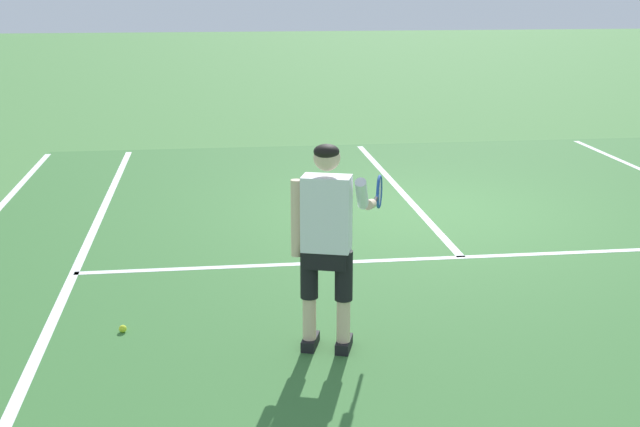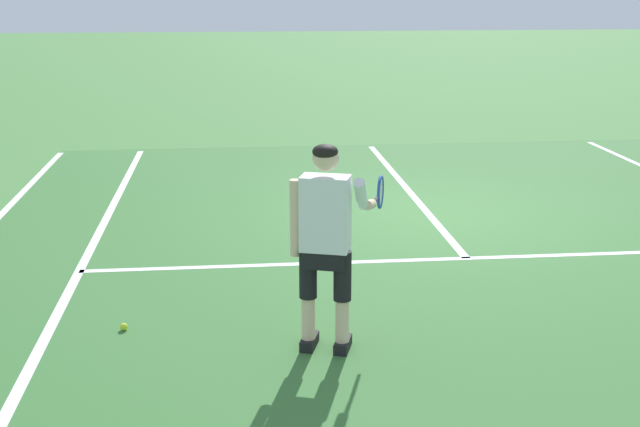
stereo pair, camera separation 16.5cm
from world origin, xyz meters
name	(u,v)px [view 2 (the right image)]	position (x,y,z in m)	size (l,w,h in m)	color
ground_plane	(427,212)	(0.00, 0.00, 0.00)	(80.00, 80.00, 0.00)	#477F3D
court_inner_surface	(440,228)	(0.00, -0.73, 0.00)	(10.98, 10.84, 0.00)	#387033
line_service	(466,258)	(0.00, -1.91, 0.00)	(8.23, 0.10, 0.01)	white
line_centre_service	(407,188)	(0.00, 1.29, 0.00)	(0.10, 6.40, 0.01)	white
line_singles_left	(96,238)	(-4.12, -0.73, 0.00)	(0.10, 10.44, 0.01)	white
tennis_player	(327,233)	(-1.77, -4.06, 0.99)	(0.89, 1.03, 1.71)	black
tennis_ball_near_feet	(124,327)	(-3.47, -3.50, 0.03)	(0.07, 0.07, 0.07)	#CCE02D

